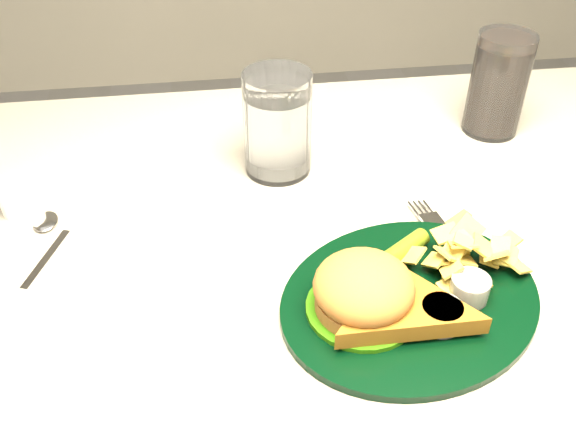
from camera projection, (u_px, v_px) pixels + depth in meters
name	position (u px, v px, depth m)	size (l,w,h in m)	color
dinner_plate	(413.00, 280.00, 0.63)	(0.28, 0.23, 0.06)	black
water_glass	(277.00, 124.00, 0.81)	(0.09, 0.09, 0.14)	white
cola_glass	(498.00, 84.00, 0.88)	(0.08, 0.08, 0.14)	black
fork_napkin	(453.00, 271.00, 0.68)	(0.14, 0.18, 0.01)	white
spoon	(46.00, 257.00, 0.70)	(0.04, 0.13, 0.01)	silver
ramekin	(20.00, 200.00, 0.77)	(0.05, 0.05, 0.03)	white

